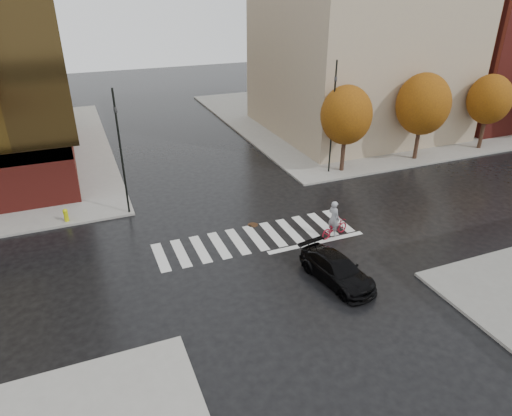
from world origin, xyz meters
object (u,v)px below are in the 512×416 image
Objects in this scene: traffic_light_ne at (333,109)px; fire_hydrant at (66,214)px; traffic_light_nw at (120,144)px; sedan at (337,270)px; cyclist at (334,224)px.

fire_hydrant is at bearing 9.84° from traffic_light_ne.
traffic_light_nw is 5.49m from fire_hydrant.
traffic_light_nw is (-8.41, 11.19, 4.00)m from sedan.
traffic_light_ne is at bearing 3.12° from fire_hydrant.
cyclist is 10.60m from traffic_light_ne.
fire_hydrant is at bearing -110.43° from traffic_light_nw.
cyclist is at bearing 51.07° from sedan.
traffic_light_ne reaches higher than traffic_light_nw.
traffic_light_nw is (-10.57, 7.30, 3.88)m from cyclist.
sedan is at bearing 67.94° from traffic_light_ne.
traffic_light_nw reaches higher than fire_hydrant.
traffic_light_ne reaches higher than fire_hydrant.
cyclist is at bearing 38.04° from traffic_light_nw.
traffic_light_ne is 10.07× the size of fire_hydrant.
fire_hydrant is (-3.70, 0.20, -4.04)m from traffic_light_nw.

